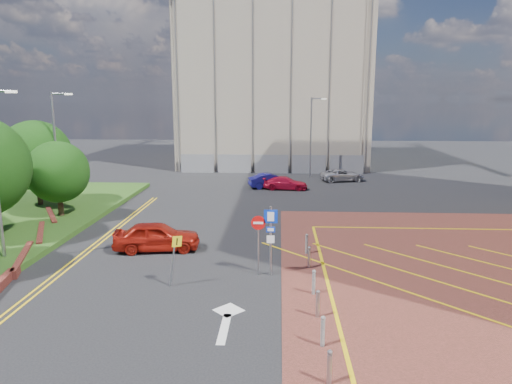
# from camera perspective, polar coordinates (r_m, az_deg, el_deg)

# --- Properties ---
(ground) EXTENTS (140.00, 140.00, 0.00)m
(ground) POSITION_cam_1_polar(r_m,az_deg,el_deg) (20.09, 0.29, -11.37)
(ground) COLOR black
(ground) RESTS_ON ground
(retaining_wall) EXTENTS (6.06, 20.33, 0.40)m
(retaining_wall) POSITION_cam_1_polar(r_m,az_deg,el_deg) (25.26, -27.54, -7.38)
(retaining_wall) COLOR maroon
(retaining_wall) RESTS_ON ground
(tree_c) EXTENTS (4.00, 4.00, 4.90)m
(tree_c) POSITION_cam_1_polar(r_m,az_deg,el_deg) (32.23, -23.54, 2.32)
(tree_c) COLOR #3D2B1C
(tree_c) RESTS_ON grass_bed
(tree_d) EXTENTS (5.00, 5.00, 6.08)m
(tree_d) POSITION_cam_1_polar(r_m,az_deg,el_deg) (36.17, -25.81, 4.11)
(tree_d) COLOR #3D2B1C
(tree_d) RESTS_ON grass_bed
(lamp_left_far) EXTENTS (1.53, 0.16, 8.00)m
(lamp_left_far) POSITION_cam_1_polar(r_m,az_deg,el_deg) (34.25, -23.65, 5.28)
(lamp_left_far) COLOR #9EA0A8
(lamp_left_far) RESTS_ON grass_bed
(lamp_back) EXTENTS (1.53, 0.16, 8.00)m
(lamp_back) POSITION_cam_1_polar(r_m,az_deg,el_deg) (46.73, 6.97, 7.20)
(lamp_back) COLOR #9EA0A8
(lamp_back) RESTS_ON ground
(sign_cluster) EXTENTS (1.17, 0.12, 3.20)m
(sign_cluster) POSITION_cam_1_polar(r_m,az_deg,el_deg) (20.34, 1.26, -5.23)
(sign_cluster) COLOR #9EA0A8
(sign_cluster) RESTS_ON ground
(warning_sign) EXTENTS (0.60, 0.39, 2.25)m
(warning_sign) POSITION_cam_1_polar(r_m,az_deg,el_deg) (19.61, -10.18, -7.68)
(warning_sign) COLOR #9EA0A8
(warning_sign) RESTS_ON ground
(bollard_row) EXTENTS (0.14, 11.14, 0.90)m
(bollard_row) POSITION_cam_1_polar(r_m,az_deg,el_deg) (18.41, 7.38, -12.09)
(bollard_row) COLOR #9EA0A8
(bollard_row) RESTS_ON forecourt
(construction_building) EXTENTS (21.20, 19.20, 22.00)m
(construction_building) POSITION_cam_1_polar(r_m,az_deg,el_deg) (58.58, 2.19, 14.64)
(construction_building) COLOR #B0A290
(construction_building) RESTS_ON ground
(construction_fence) EXTENTS (21.60, 0.06, 2.00)m
(construction_fence) POSITION_cam_1_polar(r_m,az_deg,el_deg) (48.96, 3.11, 3.51)
(construction_fence) COLOR gray
(construction_fence) RESTS_ON ground
(car_red_left) EXTENTS (4.67, 2.42, 1.52)m
(car_red_left) POSITION_cam_1_polar(r_m,az_deg,el_deg) (24.60, -12.29, -5.42)
(car_red_left) COLOR #9B170D
(car_red_left) RESTS_ON ground
(car_blue_back) EXTENTS (4.21, 2.38, 1.31)m
(car_blue_back) POSITION_cam_1_polar(r_m,az_deg,el_deg) (40.86, 1.88, 1.43)
(car_blue_back) COLOR navy
(car_blue_back) RESTS_ON ground
(car_red_back) EXTENTS (3.98, 1.84, 1.13)m
(car_red_back) POSITION_cam_1_polar(r_m,az_deg,el_deg) (40.25, 3.69, 1.12)
(car_red_back) COLOR red
(car_red_back) RESTS_ON ground
(car_silver_back) EXTENTS (4.55, 2.87, 1.17)m
(car_silver_back) POSITION_cam_1_polar(r_m,az_deg,el_deg) (45.05, 10.73, 2.09)
(car_silver_back) COLOR #B2B2B9
(car_silver_back) RESTS_ON ground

